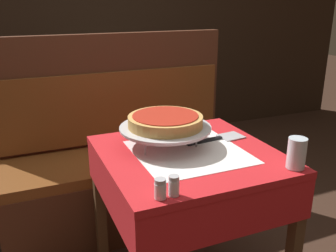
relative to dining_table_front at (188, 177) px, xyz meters
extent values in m
cube|color=red|center=(0.00, 0.00, 0.10)|extent=(0.74, 0.74, 0.03)
cube|color=white|center=(0.00, 0.00, 0.12)|extent=(0.46, 0.46, 0.00)
cube|color=red|center=(0.00, 0.00, 0.00)|extent=(0.74, 0.74, 0.18)
cube|color=#4C331E|center=(-0.34, 0.34, -0.27)|extent=(0.05, 0.05, 0.71)
cube|color=#4C331E|center=(0.34, 0.34, -0.27)|extent=(0.05, 0.05, 0.71)
cube|color=#1E6B33|center=(0.16, 1.76, 0.11)|extent=(0.75, 0.75, 0.03)
cube|color=white|center=(0.16, 1.76, 0.13)|extent=(0.46, 0.46, 0.00)
cube|color=#1E6B33|center=(0.16, 1.76, 0.05)|extent=(0.74, 0.74, 0.10)
cube|color=#4C331E|center=(-0.18, 1.42, -0.26)|extent=(0.05, 0.05, 0.72)
cube|color=#4C331E|center=(0.50, 1.42, -0.26)|extent=(0.05, 0.05, 0.72)
cube|color=#4C331E|center=(-0.18, 2.10, -0.26)|extent=(0.05, 0.05, 0.72)
cube|color=#4C331E|center=(0.50, 2.10, -0.26)|extent=(0.05, 0.05, 0.72)
cube|color=#4C2819|center=(-0.09, 0.70, -0.41)|extent=(1.48, 0.52, 0.42)
cube|color=brown|center=(-0.09, 0.70, -0.18)|extent=(1.45, 0.51, 0.06)
cube|color=#4C2819|center=(-0.09, 0.93, 0.20)|extent=(1.48, 0.06, 0.70)
cube|color=brown|center=(-0.09, 0.89, 0.10)|extent=(1.42, 0.02, 0.45)
cube|color=black|center=(0.00, 2.22, 0.58)|extent=(6.00, 0.04, 2.40)
cylinder|color=#ADADB2|center=(-0.07, 0.25, 0.16)|extent=(0.01, 0.01, 0.07)
cylinder|color=#ADADB2|center=(-0.19, 0.04, 0.16)|extent=(0.01, 0.01, 0.07)
cylinder|color=#ADADB2|center=(0.05, 0.04, 0.16)|extent=(0.01, 0.01, 0.07)
cylinder|color=#ADADB2|center=(-0.07, 0.11, 0.19)|extent=(0.28, 0.28, 0.01)
cylinder|color=silver|center=(-0.07, 0.11, 0.20)|extent=(0.40, 0.40, 0.01)
cylinder|color=silver|center=(-0.07, 0.11, 0.21)|extent=(0.41, 0.41, 0.01)
cylinder|color=tan|center=(-0.07, 0.11, 0.24)|extent=(0.33, 0.33, 0.05)
cylinder|color=#B22819|center=(-0.07, 0.11, 0.26)|extent=(0.29, 0.29, 0.01)
cube|color=#BCBCC1|center=(0.27, 0.09, 0.12)|extent=(0.12, 0.11, 0.00)
cube|color=black|center=(0.12, 0.08, 0.13)|extent=(0.19, 0.04, 0.01)
cylinder|color=silver|center=(0.31, -0.31, 0.18)|extent=(0.07, 0.07, 0.12)
cylinder|color=silver|center=(-0.26, -0.32, 0.15)|extent=(0.04, 0.04, 0.05)
cylinder|color=#B7B7BC|center=(-0.26, -0.32, 0.18)|extent=(0.04, 0.04, 0.02)
cylinder|color=silver|center=(-0.21, -0.32, 0.15)|extent=(0.04, 0.04, 0.06)
cylinder|color=#B7B7BC|center=(-0.21, -0.32, 0.19)|extent=(0.04, 0.04, 0.02)
cube|color=black|center=(0.19, 1.82, 0.14)|extent=(0.13, 0.13, 0.03)
cylinder|color=black|center=(0.19, 1.82, 0.22)|extent=(0.01, 0.01, 0.12)
cylinder|color=white|center=(0.19, 1.86, 0.20)|extent=(0.04, 0.04, 0.09)
cylinder|color=gold|center=(0.19, 1.78, 0.20)|extent=(0.04, 0.04, 0.09)
camera|label=1|loc=(-0.67, -1.35, 0.75)|focal=40.00mm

